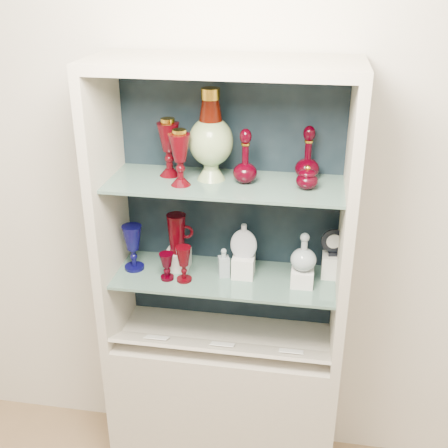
% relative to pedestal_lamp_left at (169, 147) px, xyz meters
% --- Properties ---
extents(wall_back, '(3.50, 0.02, 2.80)m').
position_rel_pedestal_lamp_left_xyz_m(wall_back, '(0.23, 0.15, -0.19)').
color(wall_back, beige).
rests_on(wall_back, ground).
extents(cabinet_base, '(1.00, 0.40, 0.75)m').
position_rel_pedestal_lamp_left_xyz_m(cabinet_base, '(0.23, -0.07, -1.21)').
color(cabinet_base, beige).
rests_on(cabinet_base, ground).
extents(cabinet_back_panel, '(0.98, 0.02, 1.15)m').
position_rel_pedestal_lamp_left_xyz_m(cabinet_back_panel, '(0.23, 0.12, -0.26)').
color(cabinet_back_panel, black).
rests_on(cabinet_back_panel, cabinet_base).
extents(cabinet_side_left, '(0.04, 0.40, 1.15)m').
position_rel_pedestal_lamp_left_xyz_m(cabinet_side_left, '(-0.25, -0.07, -0.26)').
color(cabinet_side_left, beige).
rests_on(cabinet_side_left, cabinet_base).
extents(cabinet_side_right, '(0.04, 0.40, 1.15)m').
position_rel_pedestal_lamp_left_xyz_m(cabinet_side_right, '(0.71, -0.07, -0.26)').
color(cabinet_side_right, beige).
rests_on(cabinet_side_right, cabinet_base).
extents(cabinet_top_cap, '(1.00, 0.40, 0.04)m').
position_rel_pedestal_lamp_left_xyz_m(cabinet_top_cap, '(0.23, -0.07, 0.33)').
color(cabinet_top_cap, beige).
rests_on(cabinet_top_cap, cabinet_side_left).
extents(shelf_lower, '(0.92, 0.34, 0.01)m').
position_rel_pedestal_lamp_left_xyz_m(shelf_lower, '(0.23, -0.05, -0.54)').
color(shelf_lower, slate).
rests_on(shelf_lower, cabinet_side_left).
extents(shelf_upper, '(0.92, 0.34, 0.01)m').
position_rel_pedestal_lamp_left_xyz_m(shelf_upper, '(0.23, -0.05, -0.12)').
color(shelf_upper, slate).
rests_on(shelf_upper, cabinet_side_left).
extents(label_ledge, '(0.92, 0.17, 0.09)m').
position_rel_pedestal_lamp_left_xyz_m(label_ledge, '(0.23, -0.18, -0.81)').
color(label_ledge, beige).
rests_on(label_ledge, cabinet_base).
extents(label_card_0, '(0.10, 0.06, 0.03)m').
position_rel_pedestal_lamp_left_xyz_m(label_card_0, '(-0.04, -0.18, -0.79)').
color(label_card_0, white).
rests_on(label_card_0, label_ledge).
extents(label_card_1, '(0.10, 0.06, 0.03)m').
position_rel_pedestal_lamp_left_xyz_m(label_card_1, '(0.53, -0.18, -0.79)').
color(label_card_1, white).
rests_on(label_card_1, label_ledge).
extents(label_card_2, '(0.10, 0.06, 0.03)m').
position_rel_pedestal_lamp_left_xyz_m(label_card_2, '(0.24, -0.18, -0.79)').
color(label_card_2, white).
rests_on(label_card_2, label_ledge).
extents(pedestal_lamp_left, '(0.11, 0.11, 0.23)m').
position_rel_pedestal_lamp_left_xyz_m(pedestal_lamp_left, '(0.00, 0.00, 0.00)').
color(pedestal_lamp_left, '#440107').
rests_on(pedestal_lamp_left, shelf_upper).
extents(pedestal_lamp_right, '(0.11, 0.11, 0.22)m').
position_rel_pedestal_lamp_left_xyz_m(pedestal_lamp_right, '(0.07, -0.10, -0.01)').
color(pedestal_lamp_right, '#440107').
rests_on(pedestal_lamp_right, shelf_upper).
extents(enamel_urn, '(0.18, 0.18, 0.36)m').
position_rel_pedestal_lamp_left_xyz_m(enamel_urn, '(0.17, -0.02, 0.06)').
color(enamel_urn, '#0A491F').
rests_on(enamel_urn, shelf_upper).
extents(ruby_decanter_a, '(0.12, 0.12, 0.24)m').
position_rel_pedestal_lamp_left_xyz_m(ruby_decanter_a, '(0.31, -0.04, 0.00)').
color(ruby_decanter_a, '#38000B').
rests_on(ruby_decanter_a, shelf_upper).
extents(ruby_decanter_b, '(0.12, 0.12, 0.23)m').
position_rel_pedestal_lamp_left_xyz_m(ruby_decanter_b, '(0.55, 0.05, -0.00)').
color(ruby_decanter_b, '#38000B').
rests_on(ruby_decanter_b, shelf_upper).
extents(lidded_bowl, '(0.10, 0.10, 0.10)m').
position_rel_pedestal_lamp_left_xyz_m(lidded_bowl, '(0.55, -0.06, -0.07)').
color(lidded_bowl, '#38000B').
rests_on(lidded_bowl, shelf_upper).
extents(cobalt_goblet, '(0.10, 0.10, 0.20)m').
position_rel_pedestal_lamp_left_xyz_m(cobalt_goblet, '(-0.16, -0.05, -0.44)').
color(cobalt_goblet, '#0A0847').
rests_on(cobalt_goblet, shelf_lower).
extents(ruby_goblet_tall, '(0.07, 0.07, 0.15)m').
position_rel_pedestal_lamp_left_xyz_m(ruby_goblet_tall, '(0.07, -0.11, -0.46)').
color(ruby_goblet_tall, '#440107').
rests_on(ruby_goblet_tall, shelf_lower).
extents(ruby_goblet_small, '(0.06, 0.06, 0.12)m').
position_rel_pedestal_lamp_left_xyz_m(ruby_goblet_small, '(-0.00, -0.11, -0.48)').
color(ruby_goblet_small, '#38000B').
rests_on(ruby_goblet_small, shelf_lower).
extents(riser_ruby_pitcher, '(0.10, 0.10, 0.08)m').
position_rel_pedestal_lamp_left_xyz_m(riser_ruby_pitcher, '(0.02, -0.01, -0.50)').
color(riser_ruby_pitcher, silver).
rests_on(riser_ruby_pitcher, shelf_lower).
extents(ruby_pitcher, '(0.14, 0.09, 0.17)m').
position_rel_pedestal_lamp_left_xyz_m(ruby_pitcher, '(0.02, -0.01, -0.37)').
color(ruby_pitcher, '#440107').
rests_on(ruby_pitcher, riser_ruby_pitcher).
extents(clear_square_bottle, '(0.06, 0.06, 0.13)m').
position_rel_pedestal_lamp_left_xyz_m(clear_square_bottle, '(0.23, -0.04, -0.47)').
color(clear_square_bottle, '#8EA0A6').
rests_on(clear_square_bottle, shelf_lower).
extents(riser_flat_flask, '(0.09, 0.09, 0.09)m').
position_rel_pedestal_lamp_left_xyz_m(riser_flat_flask, '(0.31, -0.03, -0.49)').
color(riser_flat_flask, silver).
rests_on(riser_flat_flask, shelf_lower).
extents(flat_flask, '(0.11, 0.05, 0.15)m').
position_rel_pedestal_lamp_left_xyz_m(flat_flask, '(0.31, -0.03, -0.37)').
color(flat_flask, '#B5BBC9').
rests_on(flat_flask, riser_flat_flask).
extents(riser_clear_round_decanter, '(0.09, 0.09, 0.07)m').
position_rel_pedestal_lamp_left_xyz_m(riser_clear_round_decanter, '(0.56, -0.06, -0.50)').
color(riser_clear_round_decanter, silver).
rests_on(riser_clear_round_decanter, shelf_lower).
extents(clear_round_decanter, '(0.12, 0.12, 0.16)m').
position_rel_pedestal_lamp_left_xyz_m(clear_round_decanter, '(0.56, -0.06, -0.39)').
color(clear_round_decanter, '#8EA0A6').
rests_on(clear_round_decanter, riser_clear_round_decanter).
extents(riser_cameo_medallion, '(0.08, 0.08, 0.10)m').
position_rel_pedestal_lamp_left_xyz_m(riser_cameo_medallion, '(0.67, 0.03, -0.49)').
color(riser_cameo_medallion, silver).
rests_on(riser_cameo_medallion, shelf_lower).
extents(cameo_medallion, '(0.11, 0.05, 0.12)m').
position_rel_pedestal_lamp_left_xyz_m(cameo_medallion, '(0.67, 0.03, -0.38)').
color(cameo_medallion, black).
rests_on(cameo_medallion, riser_cameo_medallion).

